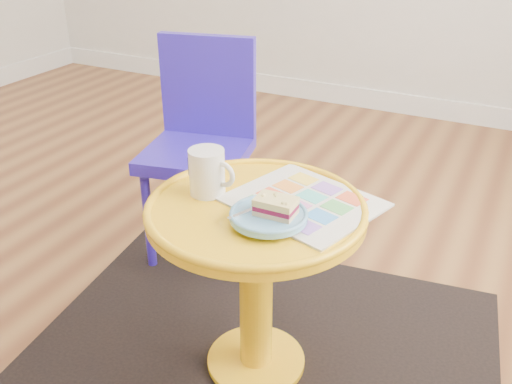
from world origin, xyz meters
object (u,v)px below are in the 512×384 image
at_px(chair, 201,135).
at_px(side_table, 256,256).
at_px(mug, 208,171).
at_px(plate, 269,216).
at_px(newspaper, 304,202).

bearing_deg(chair, side_table, -58.98).
height_order(side_table, mug, mug).
xyz_separation_m(mug, plate, (0.20, -0.07, -0.04)).
bearing_deg(chair, plate, -58.58).
relative_size(side_table, plate, 3.00).
height_order(newspaper, mug, mug).
xyz_separation_m(chair, plate, (0.52, -0.54, 0.09)).
bearing_deg(side_table, newspaper, 36.12).
relative_size(side_table, mug, 4.19).
distance_m(chair, mug, 0.58).
bearing_deg(mug, newspaper, 19.75).
relative_size(side_table, chair, 0.70).
distance_m(newspaper, mug, 0.25).
height_order(chair, plate, chair).
xyz_separation_m(chair, mug, (0.32, -0.47, 0.13)).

